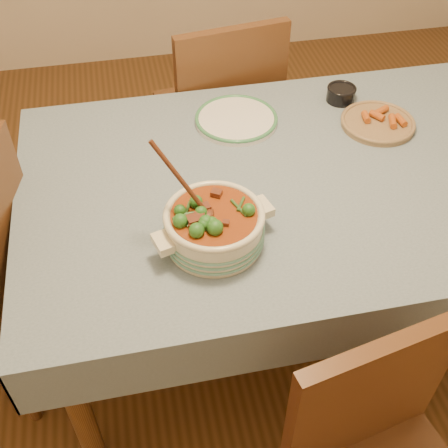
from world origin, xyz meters
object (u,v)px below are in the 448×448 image
Objects in this scene: dining_table at (289,197)px; fried_plate at (378,122)px; chair_far at (222,110)px; white_plate at (236,119)px; stew_casserole at (214,224)px; condiment_bowl at (341,93)px.

dining_table is 0.43m from fried_plate.
white_plate is at bearing 76.96° from chair_far.
dining_table is at bearing 39.04° from stew_casserole.
white_plate is at bearing 108.95° from dining_table.
chair_far is (-0.44, 0.52, -0.23)m from fried_plate.
chair_far is at bearing 136.87° from condiment_bowl.
condiment_bowl is at bearing 111.90° from fried_plate.
dining_table is 0.40m from stew_casserole.
stew_casserole is at bearing -146.89° from fried_plate.
chair_far is (-0.37, 0.35, -0.25)m from condiment_bowl.
chair_far is at bearing 130.12° from fried_plate.
white_plate is 2.92× the size of condiment_bowl.
stew_casserole is at bearing 68.69° from chair_far.
condiment_bowl is (0.58, 0.60, -0.04)m from stew_casserole.
stew_casserole is at bearing -108.50° from white_plate.
condiment_bowl is at bearing 51.42° from dining_table.
chair_far is (0.21, 0.95, -0.28)m from stew_casserole.
chair_far is at bearing 85.63° from white_plate.
stew_casserole reaches higher than dining_table.
condiment_bowl is 0.12× the size of chair_far.
condiment_bowl is (0.40, 0.06, 0.02)m from white_plate.
chair_far is (0.03, 0.40, -0.23)m from white_plate.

